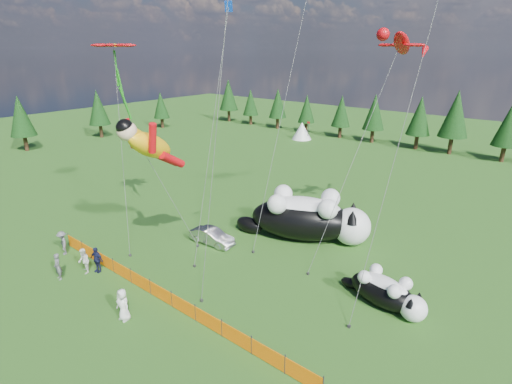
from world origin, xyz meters
TOP-DOWN VIEW (x-y plane):
  - ground at (0.00, 0.00)m, footprint 160.00×160.00m
  - safety_fence at (0.00, -3.00)m, footprint 22.06×0.06m
  - tree_line at (0.00, 45.00)m, footprint 90.00×4.00m
  - festival_tents at (11.00, 40.00)m, footprint 50.00×3.20m
  - cat_large at (2.34, 9.53)m, footprint 10.20×6.76m
  - cat_small at (10.55, 4.94)m, footprint 5.54×2.64m
  - car at (-2.87, 4.15)m, footprint 3.77×1.56m
  - spectator_a at (-7.07, -5.68)m, footprint 0.70×0.50m
  - spectator_b at (-6.49, -4.23)m, footprint 0.99×0.82m
  - spectator_c at (-5.96, -3.60)m, footprint 1.16×0.76m
  - spectator_d at (-10.11, -3.86)m, footprint 1.30×0.96m
  - spectator_e at (-0.18, -5.40)m, footprint 0.96×0.64m
  - superhero_kite at (-3.78, -0.06)m, footprint 5.64×6.18m
  - gecko_kite at (7.05, 12.29)m, footprint 3.85×10.28m
  - flower_kite at (-9.59, 1.79)m, footprint 5.22×4.53m
  - diamond_kite_a at (-1.44, 4.72)m, footprint 0.84×4.52m
  - diamond_kite_c at (3.93, -0.94)m, footprint 2.49×1.23m

SIDE VIEW (x-z plane):
  - ground at x=0.00m, z-range 0.00..0.00m
  - safety_fence at x=0.00m, z-range -0.05..1.05m
  - car at x=-2.87m, z-range 0.00..1.21m
  - spectator_b at x=-6.49m, z-range 0.00..1.77m
  - spectator_d at x=-10.11m, z-range 0.00..1.81m
  - spectator_a at x=-7.07m, z-range 0.00..1.81m
  - spectator_c at x=-5.96m, z-range 0.00..1.82m
  - cat_small at x=10.55m, z-range -0.05..1.96m
  - spectator_e at x=-0.18m, z-range 0.00..1.91m
  - festival_tents at x=11.00m, z-range 0.00..2.80m
  - cat_large at x=2.34m, z-range -0.10..3.80m
  - tree_line at x=0.00m, z-range 0.00..8.00m
  - superhero_kite at x=-3.78m, z-range 2.96..13.76m
  - flower_kite at x=-9.59m, z-range 6.74..21.66m
  - gecko_kite at x=7.05m, z-range 6.31..22.62m
  - diamond_kite_a at x=-1.44m, z-range 6.73..24.14m
  - diamond_kite_c at x=3.93m, z-range 7.03..24.36m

